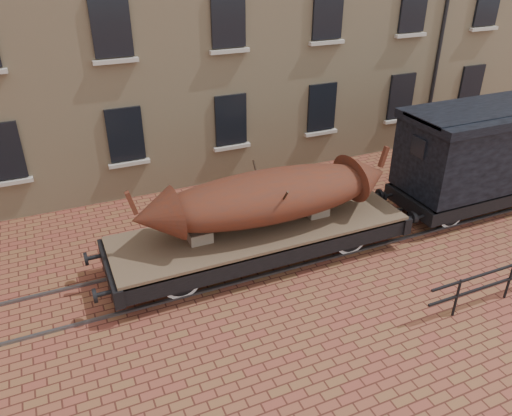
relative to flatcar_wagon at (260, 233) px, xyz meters
name	(u,v)px	position (x,y,z in m)	size (l,w,h in m)	color
ground	(264,258)	(0.12, 0.00, -0.82)	(90.00, 90.00, 0.00)	brown
rail_track	(264,257)	(0.12, 0.00, -0.79)	(30.00, 1.52, 0.06)	#59595E
flatcar_wagon	(260,233)	(0.00, 0.00, 0.00)	(8.69, 2.36, 1.31)	brown
iron_boat	(269,196)	(0.24, 0.00, 1.06)	(7.02, 2.04, 1.66)	#572112
goods_van	(489,146)	(7.56, 0.00, 1.23)	(6.33, 2.31, 3.27)	black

